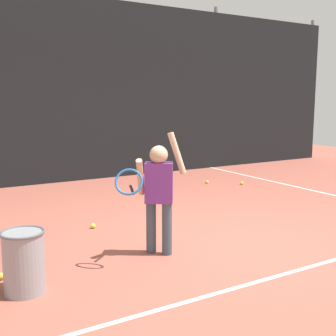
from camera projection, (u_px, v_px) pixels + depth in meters
ground_plane at (227, 242)px, 5.12m from camera, size 20.00×20.00×0.00m
court_line_baseline at (293, 272)px, 4.25m from camera, size 9.00×0.05×0.00m
court_line_sideline at (336, 196)px, 7.61m from camera, size 0.05×9.00×0.00m
back_fence_windscreen at (85, 91)px, 8.90m from camera, size 13.93×0.08×3.76m
fence_post_2 at (83, 87)px, 8.94m from camera, size 0.09×0.09×3.91m
fence_post_3 at (214, 89)px, 10.66m from camera, size 0.09×0.09×3.91m
fence_post_4 at (309, 91)px, 12.38m from camera, size 0.09×0.09×3.91m
tennis_player at (158, 190)px, 4.64m from camera, size 0.89×0.53×1.35m
ball_hopper at (24, 261)px, 3.76m from camera, size 0.38×0.38×0.56m
tennis_ball_1 at (1, 276)px, 4.06m from camera, size 0.07×0.07×0.07m
tennis_ball_4 at (93, 226)px, 5.68m from camera, size 0.07×0.07×0.07m
tennis_ball_5 at (207, 182)px, 8.73m from camera, size 0.07×0.07×0.07m
tennis_ball_6 at (242, 183)px, 8.61m from camera, size 0.07×0.07×0.07m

